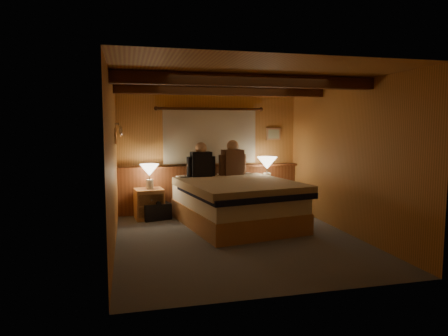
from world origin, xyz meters
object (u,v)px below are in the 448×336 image
object	(u,v)px
bed	(236,202)
lamp_left	(149,172)
person_right	(233,161)
duffel_bag	(156,211)
nightstand_left	(149,204)
person_left	(201,163)
nightstand_right	(268,198)
lamp_right	(267,165)

from	to	relation	value
bed	lamp_left	bearing A→B (deg)	139.75
person_right	duffel_bag	world-z (taller)	person_right
nightstand_left	lamp_left	size ratio (longest dim) A/B	1.22
person_left	duffel_bag	xyz separation A→B (m)	(-0.84, 0.03, -0.88)
duffel_bag	nightstand_left	bearing A→B (deg)	124.25
person_left	nightstand_left	bearing A→B (deg)	167.98
lamp_left	bed	bearing A→B (deg)	-30.25
nightstand_right	person_left	xyz separation A→B (m)	(-1.36, -0.11, 0.74)
lamp_left	lamp_right	distance (m)	2.29
lamp_right	person_left	world-z (taller)	person_left
lamp_right	person_right	world-z (taller)	person_right
lamp_left	person_left	size ratio (longest dim) A/B	0.69
bed	person_right	size ratio (longest dim) A/B	3.62
nightstand_right	person_left	size ratio (longest dim) A/B	0.90
lamp_right	person_right	distance (m)	0.71
bed	nightstand_right	bearing A→B (deg)	32.81
bed	lamp_left	world-z (taller)	lamp_left
nightstand_right	duffel_bag	size ratio (longest dim) A/B	1.07
person_left	person_right	xyz separation A→B (m)	(0.64, 0.12, 0.01)
person_left	duffel_bag	distance (m)	1.22
person_right	nightstand_right	bearing A→B (deg)	-12.33
nightstand_left	lamp_left	world-z (taller)	lamp_left
lamp_left	duffel_bag	world-z (taller)	lamp_left
lamp_left	person_left	bearing A→B (deg)	-7.54
lamp_right	person_right	bearing A→B (deg)	-179.30
lamp_left	person_right	world-z (taller)	person_right
nightstand_left	person_left	bearing A→B (deg)	-14.39
lamp_left	person_right	size ratio (longest dim) A/B	0.65
nightstand_right	person_left	bearing A→B (deg)	176.49
duffel_bag	bed	bearing A→B (deg)	-45.46
bed	nightstand_right	world-z (taller)	bed
bed	lamp_left	distance (m)	1.72
person_left	person_right	size ratio (longest dim) A/B	0.95
lamp_right	duffel_bag	distance (m)	2.33
person_right	nightstand_left	bearing A→B (deg)	168.12
lamp_left	lamp_right	size ratio (longest dim) A/B	0.89
lamp_right	duffel_bag	size ratio (longest dim) A/B	0.92
person_right	duffel_bag	size ratio (longest dim) A/B	1.24
lamp_right	lamp_left	bearing A→B (deg)	-179.94
nightstand_left	lamp_left	bearing A→B (deg)	-6.54
lamp_right	nightstand_left	bearing A→B (deg)	-179.94
nightstand_left	duffel_bag	bearing A→B (deg)	-46.27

